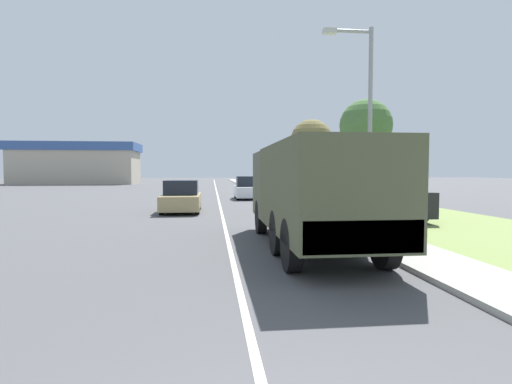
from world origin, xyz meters
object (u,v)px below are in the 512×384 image
military_truck (310,189)px  car_second_ahead (247,189)px  lamp_post (364,110)px  car_nearest_ahead (181,198)px  pickup_truck (379,198)px

military_truck → car_second_ahead: (-0.02, 19.57, -0.85)m
military_truck → lamp_post: 4.10m
lamp_post → car_nearest_ahead: bearing=129.3°
pickup_truck → lamp_post: size_ratio=0.86×
car_second_ahead → lamp_post: (2.36, -17.34, 3.37)m
car_nearest_ahead → lamp_post: lamp_post is taller
car_second_ahead → pickup_truck: 13.58m
military_truck → car_nearest_ahead: military_truck is taller
military_truck → car_second_ahead: bearing=90.0°
car_nearest_ahead → pickup_truck: bearing=-19.8°
pickup_truck → lamp_post: (-2.64, -4.72, 3.27)m
car_second_ahead → lamp_post: lamp_post is taller
military_truck → car_second_ahead: 19.59m
military_truck → car_nearest_ahead: bearing=112.4°
military_truck → lamp_post: size_ratio=1.17×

